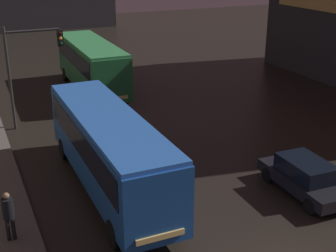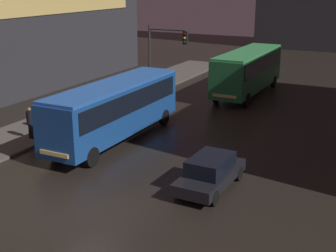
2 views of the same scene
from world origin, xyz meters
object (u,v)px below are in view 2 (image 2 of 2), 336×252
at_px(pedestrian_near, 30,120).
at_px(pedestrian_mid, 43,113).
at_px(bus_near, 115,106).
at_px(car_taxi, 210,172).
at_px(traffic_light_main, 163,51).
at_px(bus_far, 248,68).

xyz_separation_m(pedestrian_near, pedestrian_mid, (-0.60, 1.75, -0.10)).
xyz_separation_m(bus_near, pedestrian_near, (-4.23, -2.23, -0.81)).
relative_size(car_taxi, pedestrian_near, 2.38).
height_order(pedestrian_near, traffic_light_main, traffic_light_main).
distance_m(bus_near, car_taxi, 8.09).
bearing_deg(pedestrian_mid, bus_near, -107.01).
xyz_separation_m(bus_far, pedestrian_mid, (-8.07, -14.52, -1.00)).
relative_size(car_taxi, traffic_light_main, 0.76).
bearing_deg(pedestrian_near, bus_near, -150.20).
xyz_separation_m(bus_near, bus_far, (3.24, 14.04, 0.09)).
distance_m(pedestrian_near, traffic_light_main, 11.69).
relative_size(pedestrian_near, pedestrian_mid, 1.11).
bearing_deg(bus_near, traffic_light_main, -79.81).
bearing_deg(car_taxi, bus_near, -24.71).
distance_m(bus_near, pedestrian_mid, 4.94).
relative_size(pedestrian_mid, traffic_light_main, 0.29).
distance_m(bus_near, traffic_light_main, 9.17).
relative_size(bus_far, pedestrian_near, 5.57).
relative_size(bus_near, pedestrian_mid, 6.48).
xyz_separation_m(bus_near, traffic_light_main, (-1.57, 8.86, 1.79)).
height_order(bus_near, traffic_light_main, traffic_light_main).
bearing_deg(bus_far, traffic_light_main, 48.07).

